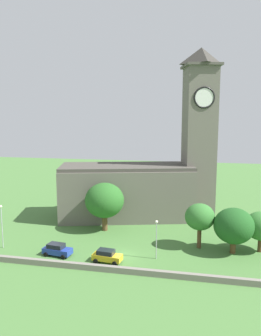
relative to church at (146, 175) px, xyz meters
The scene contains 11 objects.
ground_plane 11.29m from the church, 90.75° to the right, with size 200.00×200.00×0.00m, color #477538.
church is the anchor object (origin of this frame).
quay_barrier 28.76m from the church, 90.18° to the right, with size 49.87×0.70×0.86m, color gray.
car_blue 27.06m from the church, 113.22° to the right, with size 4.70×2.68×1.92m.
car_yellow 25.80m from the church, 94.51° to the right, with size 4.55×2.53×1.90m.
streetlamp_west_end 30.67m from the church, 131.89° to the right, with size 0.44×0.44×7.22m.
streetlamp_west_mid 22.88m from the church, 76.81° to the right, with size 0.44×0.44×6.07m.
tree_riverside_west 12.87m from the church, 120.01° to the right, with size 7.37×7.37×9.21m.
tree_by_tower 26.59m from the church, 36.49° to the right, with size 5.10×5.10×6.57m.
tree_riverside_east 24.29m from the church, 45.48° to the right, with size 6.29×6.29×7.31m.
tree_churchyard 19.94m from the church, 54.18° to the right, with size 4.87×4.87×7.47m.
Camera 1 is at (11.33, -48.07, 21.30)m, focal length 35.70 mm.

